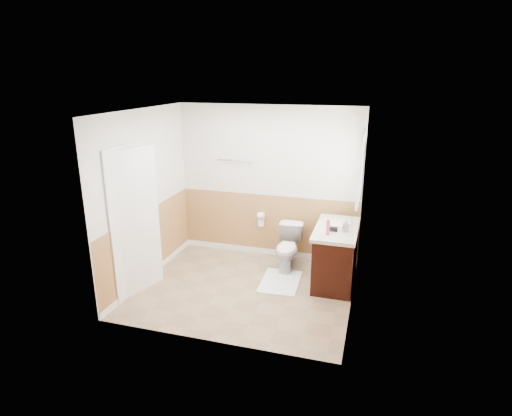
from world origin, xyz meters
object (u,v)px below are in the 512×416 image
(toilet, at_px, (288,248))
(lotion_bottle, at_px, (328,227))
(vanity_cabinet, at_px, (336,256))
(soap_dispenser, at_px, (346,225))
(bath_mat, at_px, (280,282))

(toilet, relative_size, lotion_bottle, 3.14)
(vanity_cabinet, xyz_separation_m, soap_dispenser, (0.12, -0.13, 0.54))
(bath_mat, xyz_separation_m, lotion_bottle, (0.66, -0.06, 0.95))
(lotion_bottle, distance_m, soap_dispenser, 0.30)
(toilet, distance_m, bath_mat, 0.61)
(bath_mat, relative_size, soap_dispenser, 4.35)
(toilet, relative_size, bath_mat, 0.86)
(lotion_bottle, xyz_separation_m, soap_dispenser, (0.22, 0.20, -0.02))
(bath_mat, height_order, lotion_bottle, lotion_bottle)
(toilet, xyz_separation_m, bath_mat, (0.00, -0.51, -0.34))
(toilet, distance_m, vanity_cabinet, 0.80)
(soap_dispenser, bearing_deg, bath_mat, -171.01)
(vanity_cabinet, xyz_separation_m, lotion_bottle, (-0.10, -0.33, 0.56))
(toilet, height_order, bath_mat, toilet)
(toilet, bearing_deg, bath_mat, -92.42)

